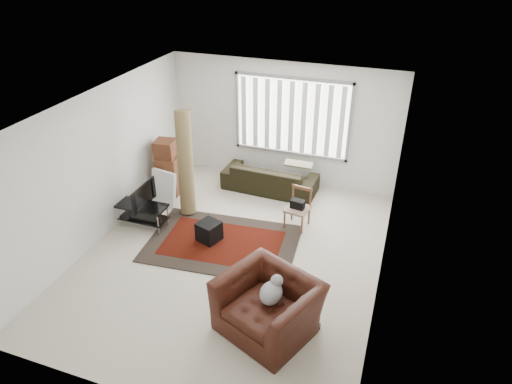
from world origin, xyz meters
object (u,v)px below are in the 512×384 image
tv_stand (143,211)px  sofa (270,174)px  side_chair (298,206)px  moving_boxes (168,169)px  armchair (268,303)px

tv_stand → sofa: bearing=49.5°
sofa → side_chair: bearing=130.4°
tv_stand → side_chair: side_chair is taller
moving_boxes → armchair: (3.24, -3.03, -0.08)m
tv_stand → armchair: armchair is taller
side_chair → moving_boxes: bearing=-178.9°
side_chair → armchair: bearing=-76.1°
side_chair → armchair: (0.27, -2.67, 0.04)m
tv_stand → side_chair: (2.78, 0.99, 0.09)m
tv_stand → armchair: size_ratio=0.59×
moving_boxes → side_chair: 2.99m
sofa → moving_boxes: bearing=24.3°
moving_boxes → armchair: bearing=-43.1°
moving_boxes → side_chair: bearing=-6.9°
moving_boxes → armchair: 4.43m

